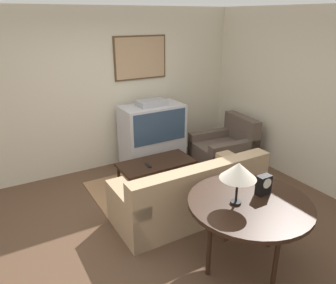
{
  "coord_description": "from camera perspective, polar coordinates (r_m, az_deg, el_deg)",
  "views": [
    {
      "loc": [
        -1.68,
        -3.14,
        2.55
      ],
      "look_at": [
        0.65,
        0.87,
        0.75
      ],
      "focal_mm": 35.0,
      "sensor_mm": 36.0,
      "label": 1
    }
  ],
  "objects": [
    {
      "name": "area_rug",
      "position": [
        5.24,
        -1.89,
        -7.82
      ],
      "size": [
        1.98,
        1.44,
        0.01
      ],
      "color": "#99704C",
      "rests_on": "ground_plane"
    },
    {
      "name": "coffee_table",
      "position": [
        5.17,
        -2.08,
        -3.9
      ],
      "size": [
        1.18,
        0.58,
        0.4
      ],
      "color": "black",
      "rests_on": "ground_plane"
    },
    {
      "name": "wall_back",
      "position": [
        5.66,
        -12.22,
        8.56
      ],
      "size": [
        12.0,
        0.1,
        2.7
      ],
      "color": "beige",
      "rests_on": "ground_plane"
    },
    {
      "name": "mantel_clock",
      "position": [
        3.61,
        16.32,
        -7.18
      ],
      "size": [
        0.15,
        0.1,
        0.22
      ],
      "color": "black",
      "rests_on": "console_table"
    },
    {
      "name": "table_lamp",
      "position": [
        3.25,
        12.16,
        -5.01
      ],
      "size": [
        0.37,
        0.37,
        0.45
      ],
      "color": "black",
      "rests_on": "console_table"
    },
    {
      "name": "remote",
      "position": [
        5.03,
        -3.46,
        -4.06
      ],
      "size": [
        0.05,
        0.16,
        0.02
      ],
      "color": "black",
      "rests_on": "coffee_table"
    },
    {
      "name": "tv",
      "position": [
        5.78,
        -2.74,
        1.15
      ],
      "size": [
        1.08,
        0.6,
        1.21
      ],
      "color": "#B7B7BC",
      "rests_on": "ground_plane"
    },
    {
      "name": "ground_plane",
      "position": [
        4.38,
        -1.68,
        -14.43
      ],
      "size": [
        12.0,
        12.0,
        0.0
      ],
      "primitive_type": "plane",
      "color": "brown"
    },
    {
      "name": "armchair",
      "position": [
        6.05,
        9.86,
        -1.26
      ],
      "size": [
        1.04,
        0.93,
        0.85
      ],
      "rotation": [
        0.0,
        0.0,
        -1.66
      ],
      "color": "brown",
      "rests_on": "ground_plane"
    },
    {
      "name": "couch",
      "position": [
        4.44,
        3.99,
        -9.28
      ],
      "size": [
        2.02,
        0.85,
        0.84
      ],
      "rotation": [
        0.0,
        0.0,
        3.14
      ],
      "color": "tan",
      "rests_on": "ground_plane"
    },
    {
      "name": "wall_right",
      "position": [
        5.46,
        23.34,
        6.78
      ],
      "size": [
        0.06,
        12.0,
        2.7
      ],
      "color": "beige",
      "rests_on": "ground_plane"
    },
    {
      "name": "console_table",
      "position": [
        3.52,
        14.03,
        -10.9
      ],
      "size": [
        1.27,
        1.27,
        0.78
      ],
      "color": "black",
      "rests_on": "ground_plane"
    }
  ]
}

